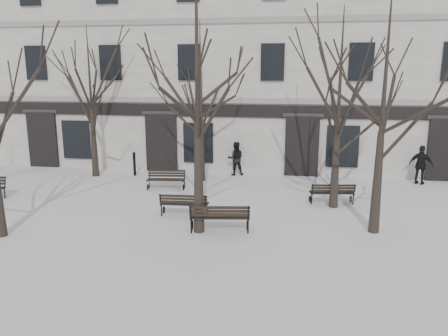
% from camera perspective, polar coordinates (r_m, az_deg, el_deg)
% --- Properties ---
extents(ground, '(100.00, 100.00, 0.00)m').
position_cam_1_polar(ground, '(14.35, -3.82, -7.83)').
color(ground, white).
rests_on(ground, ground).
extents(building, '(40.40, 10.20, 11.40)m').
position_cam_1_polar(building, '(26.25, 2.43, 13.67)').
color(building, silver).
rests_on(building, ground).
extents(tree_2, '(6.41, 6.41, 9.16)m').
position_cam_1_polar(tree_2, '(13.15, -3.58, 15.74)').
color(tree_2, black).
rests_on(tree_2, ground).
extents(tree_3, '(5.33, 5.33, 7.62)m').
position_cam_1_polar(tree_3, '(13.92, 20.33, 10.85)').
color(tree_3, black).
rests_on(tree_3, ground).
extents(tree_4, '(4.97, 4.97, 7.10)m').
position_cam_1_polar(tree_4, '(21.61, -17.11, 10.53)').
color(tree_4, black).
rests_on(tree_4, ground).
extents(tree_5, '(5.03, 5.03, 7.19)m').
position_cam_1_polar(tree_5, '(19.78, -3.09, 11.08)').
color(tree_5, black).
rests_on(tree_5, ground).
extents(tree_6, '(5.04, 5.04, 7.20)m').
position_cam_1_polar(tree_6, '(16.23, 14.90, 10.41)').
color(tree_6, black).
rests_on(tree_6, ground).
extents(bench_1, '(1.71, 0.70, 0.84)m').
position_cam_1_polar(bench_1, '(15.39, -5.22, -4.64)').
color(bench_1, black).
rests_on(bench_1, ground).
extents(bench_2, '(1.95, 0.95, 0.95)m').
position_cam_1_polar(bench_2, '(13.81, -0.57, -6.36)').
color(bench_2, black).
rests_on(bench_2, ground).
extents(bench_3, '(1.68, 0.77, 0.82)m').
position_cam_1_polar(bench_3, '(19.00, -7.55, -1.41)').
color(bench_3, black).
rests_on(bench_3, ground).
extents(bench_4, '(1.73, 0.83, 0.84)m').
position_cam_1_polar(bench_4, '(17.22, 13.93, -3.10)').
color(bench_4, black).
rests_on(bench_4, ground).
extents(bollard_a, '(0.15, 0.15, 1.17)m').
position_cam_1_polar(bollard_a, '(21.67, -11.62, 0.66)').
color(bollard_a, black).
rests_on(bollard_a, ground).
extents(bollard_b, '(0.13, 0.13, 1.02)m').
position_cam_1_polar(bollard_b, '(20.59, 14.11, -0.31)').
color(bollard_b, black).
rests_on(bollard_b, ground).
extents(pedestrian_b, '(0.90, 0.77, 1.64)m').
position_cam_1_polar(pedestrian_b, '(21.48, 1.52, -0.90)').
color(pedestrian_b, black).
rests_on(pedestrian_b, ground).
extents(pedestrian_c, '(1.12, 0.88, 1.77)m').
position_cam_1_polar(pedestrian_c, '(21.61, 24.14, -1.93)').
color(pedestrian_c, black).
rests_on(pedestrian_c, ground).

